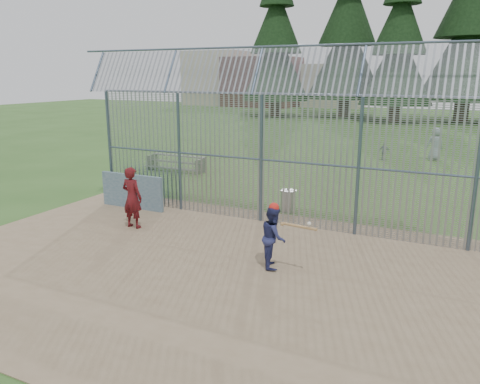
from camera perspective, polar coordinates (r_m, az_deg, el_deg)
The scene contains 13 objects.
ground at distance 12.06m, azimuth -4.18°, elevation -8.10°, with size 120.00×120.00×0.00m, color #2D511E.
dirt_infield at distance 11.66m, azimuth -5.42°, elevation -8.88°, with size 14.00×10.00×0.02m, color #756047.
dugout_wall at distance 16.66m, azimuth -13.01°, elevation 0.09°, with size 2.50×0.12×1.20m, color #38566B.
batter at distance 11.28m, azimuth 4.10°, elevation -5.49°, with size 0.73×0.57×1.51m, color navy.
onlooker at distance 14.45m, azimuth -13.02°, elevation -0.66°, with size 0.68×0.45×1.87m, color maroon.
bg_kid_standing at distance 27.63m, azimuth 22.69°, elevation 5.42°, with size 0.87×0.57×1.79m, color gray.
bg_kid_seated at distance 26.63m, azimuth 17.18°, elevation 4.74°, with size 0.59×0.25×1.00m, color slate.
batting_gear at distance 10.98m, azimuth 4.95°, elevation -2.49°, with size 1.25×0.36×0.49m.
trash_can at distance 16.05m, azimuth 5.88°, elevation -1.03°, with size 0.56×0.56×0.82m.
bleacher at distance 22.90m, azimuth -7.88°, elevation 3.56°, with size 3.00×0.95×0.72m.
backstop_fence at distance 13.80m, azimuth 9.43°, elevation 4.78°, with size 20.09×0.81×5.30m.
conifer_row at distance 51.67m, azimuth 22.96°, elevation 20.06°, with size 38.48×12.26×20.20m.
distant_buildings at distance 72.14m, azimuth 2.32°, elevation 13.36°, with size 26.50×10.50×8.00m.
Camera 1 is at (5.63, -9.64, 4.55)m, focal length 35.00 mm.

